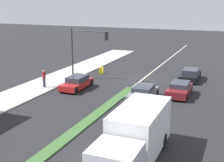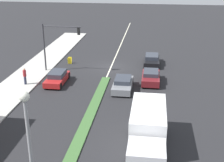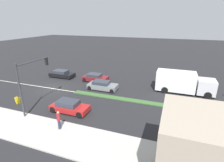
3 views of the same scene
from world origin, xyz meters
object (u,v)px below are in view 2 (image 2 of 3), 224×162
street_lamp (30,149)px  pedestrian (25,76)px  sedan_maroon (151,77)px  delivery_truck (148,132)px  warning_aframe_sign (70,61)px  suv_grey (123,84)px  hatchback_red (57,78)px  suv_black (152,60)px  traffic_signal_main (56,40)px

street_lamp → pedestrian: size_ratio=4.14×
sedan_maroon → delivery_truck: bearing=90.0°
pedestrian → warning_aframe_sign: 8.37m
suv_grey → hatchback_red: size_ratio=1.01×
pedestrian → warning_aframe_sign: bearing=-109.1°
pedestrian → suv_black: bearing=-145.6°
delivery_truck → suv_black: size_ratio=1.75×
street_lamp → sedan_maroon: (-5.00, -20.95, -4.15)m
traffic_signal_main → sedan_maroon: 11.80m
pedestrian → warning_aframe_sign: (-2.73, -7.89, -0.63)m
suv_grey → sedan_maroon: sedan_maroon is taller
hatchback_red → suv_grey: bearing=173.3°
warning_aframe_sign → pedestrian: bearing=70.9°
traffic_signal_main → sedan_maroon: traffic_signal_main is taller
delivery_truck → sedan_maroon: 13.13m
pedestrian → street_lamp: bearing=114.1°
warning_aframe_sign → delivery_truck: size_ratio=0.11×
delivery_truck → warning_aframe_sign: bearing=-60.4°
sedan_maroon → warning_aframe_sign: bearing=-26.8°
traffic_signal_main → delivery_truck: 19.04m
warning_aframe_sign → hatchback_red: bearing=93.8°
traffic_signal_main → street_lamp: (-6.12, 23.11, 0.88)m
delivery_truck → sedan_maroon: bearing=-90.0°
traffic_signal_main → warning_aframe_sign: (-0.67, -3.13, -3.47)m
traffic_signal_main → suv_grey: traffic_signal_main is taller
warning_aframe_sign → sedan_maroon: size_ratio=0.21×
street_lamp → hatchback_red: bearing=-75.5°
suv_black → sedan_maroon: size_ratio=1.07×
warning_aframe_sign → suv_black: (-10.46, -1.16, 0.18)m
warning_aframe_sign → hatchback_red: size_ratio=0.20×
hatchback_red → pedestrian: bearing=17.6°
traffic_signal_main → street_lamp: size_ratio=0.76×
traffic_signal_main → suv_grey: size_ratio=1.33×
warning_aframe_sign → suv_black: suv_black is taller
delivery_truck → street_lamp: bearing=57.5°
street_lamp → suv_grey: size_ratio=1.75×
pedestrian → suv_black: pedestrian is taller
suv_grey → sedan_maroon: 3.71m
suv_grey → suv_black: (-2.80, -8.88, -0.01)m
hatchback_red → sedan_maroon: (-10.00, -1.59, -0.00)m
traffic_signal_main → hatchback_red: size_ratio=1.34×
pedestrian → hatchback_red: bearing=-162.4°
warning_aframe_sign → suv_grey: 10.88m
warning_aframe_sign → suv_grey: size_ratio=0.20×
traffic_signal_main → delivery_truck: bearing=126.1°
traffic_signal_main → suv_black: (-11.12, -4.29, -3.30)m
suv_grey → suv_black: size_ratio=0.98×
delivery_truck → suv_grey: (2.80, -10.67, -0.86)m
delivery_truck → suv_grey: delivery_truck is taller
hatchback_red → suv_black: (-10.00, -8.03, -0.03)m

